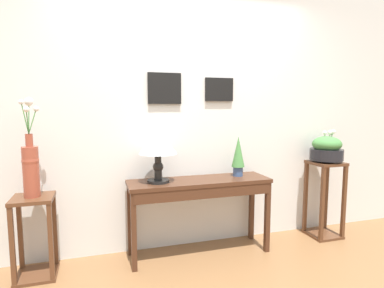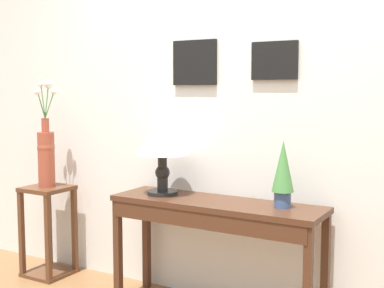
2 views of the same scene
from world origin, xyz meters
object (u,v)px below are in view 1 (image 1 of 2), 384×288
Objects in this scene: table_lamp at (158,144)px; pedestal_stand_left at (35,237)px; console_table at (200,191)px; flower_vase_tall_left at (31,164)px; pedestal_stand_right at (324,199)px; planter_bowl_wide_right at (327,149)px; potted_plant_on_console at (238,155)px.

pedestal_stand_left is (-1.04, -0.01, -0.74)m from table_lamp.
flower_vase_tall_left is (-1.43, 0.02, 0.32)m from console_table.
table_lamp reaches higher than console_table.
flower_vase_tall_left reaches higher than console_table.
pedestal_stand_left is 2.87m from pedestal_stand_right.
pedestal_stand_left is at bearing 179.31° from console_table.
pedestal_stand_left is 0.61m from flower_vase_tall_left.
console_table is 1.47m from planter_bowl_wide_right.
pedestal_stand_right is at bearing -2.10° from potted_plant_on_console.
pedestal_stand_right is (2.86, 0.01, -0.54)m from flower_vase_tall_left.
planter_bowl_wide_right is at bearing 0.12° from flower_vase_tall_left.
pedestal_stand_left is 2.93m from planter_bowl_wide_right.
console_table is 1.45m from pedestal_stand_right.
pedestal_stand_left is 1.98× the size of planter_bowl_wide_right.
console_table is at bearing -179.03° from planter_bowl_wide_right.
pedestal_stand_right is (2.86, 0.01, 0.07)m from pedestal_stand_left.
flower_vase_tall_left is at bearing -178.66° from potted_plant_on_console.
pedestal_stand_right is 0.55m from planter_bowl_wide_right.
flower_vase_tall_left is at bearing -179.88° from planter_bowl_wide_right.
potted_plant_on_console is at bearing 8.41° from console_table.
pedestal_stand_left is at bearing -179.86° from pedestal_stand_right.
table_lamp is 1.28m from pedestal_stand_left.
planter_bowl_wide_right is (1.02, -0.04, 0.02)m from potted_plant_on_console.
planter_bowl_wide_right is at bearing 0.14° from pedestal_stand_left.
table_lamp is 0.73× the size of pedestal_stand_left.
potted_plant_on_console is 1.02m from planter_bowl_wide_right.
flower_vase_tall_left is at bearing -179.67° from table_lamp.
table_lamp reaches higher than planter_bowl_wide_right.
planter_bowl_wide_right is at bearing 0.97° from console_table.
potted_plant_on_console is at bearing 177.90° from planter_bowl_wide_right.
table_lamp is (-0.39, 0.02, 0.46)m from console_table.
flower_vase_tall_left is at bearing -179.88° from pedestal_stand_right.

